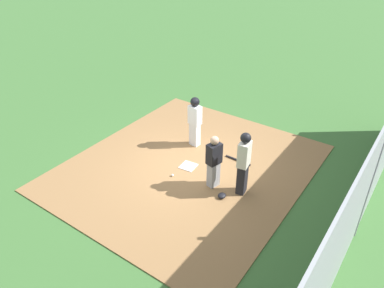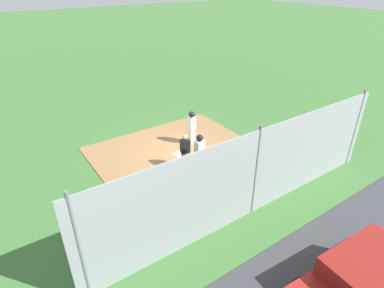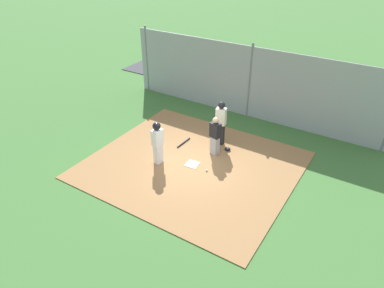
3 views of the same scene
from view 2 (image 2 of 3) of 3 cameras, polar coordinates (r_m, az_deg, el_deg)
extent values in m
plane|color=#3D6B33|center=(14.45, -2.48, -1.98)|extent=(140.00, 140.00, 0.00)
cube|color=olive|center=(14.44, -2.48, -1.93)|extent=(7.20, 6.40, 0.03)
cube|color=white|center=(14.43, -2.48, -1.84)|extent=(0.48, 0.48, 0.02)
cube|color=#9E9EA3|center=(13.32, -1.25, -2.85)|extent=(0.35, 0.29, 0.74)
cube|color=black|center=(12.99, -1.28, -0.37)|extent=(0.43, 0.35, 0.58)
sphere|color=tan|center=(12.79, -1.30, 1.22)|extent=(0.23, 0.23, 0.23)
cube|color=black|center=(12.84, 1.34, -3.85)|extent=(0.33, 0.26, 0.86)
cube|color=beige|center=(12.44, 1.38, -0.84)|extent=(0.42, 0.32, 0.68)
sphere|color=black|center=(12.21, 1.41, 1.11)|extent=(0.27, 0.27, 0.27)
cube|color=silver|center=(15.19, -0.03, 1.46)|extent=(0.25, 0.32, 0.77)
cube|color=white|center=(14.88, -0.03, 3.81)|extent=(0.30, 0.41, 0.61)
sphere|color=tan|center=(14.71, -0.03, 5.31)|extent=(0.24, 0.24, 0.24)
sphere|color=black|center=(14.70, -0.03, 5.38)|extent=(0.29, 0.29, 0.29)
cylinder|color=black|center=(14.20, 3.53, -2.32)|extent=(0.09, 0.85, 0.06)
ellipsoid|color=black|center=(13.01, -1.25, -5.32)|extent=(0.24, 0.20, 0.12)
sphere|color=white|center=(14.20, -4.91, -2.36)|extent=(0.07, 0.07, 0.07)
cube|color=#93999E|center=(10.49, 11.37, -5.31)|extent=(12.00, 0.05, 3.20)
cylinder|color=slate|center=(8.20, -19.69, -17.43)|extent=(0.10, 0.10, 3.35)
cylinder|color=slate|center=(10.45, 11.41, -4.96)|extent=(0.10, 0.10, 3.35)
cylinder|color=slate|center=(14.70, 27.40, 2.53)|extent=(0.10, 0.10, 3.35)
cube|color=maroon|center=(9.66, 28.48, -21.76)|extent=(4.30, 1.96, 0.64)
cube|color=maroon|center=(9.34, 29.90, -18.84)|extent=(2.40, 1.70, 0.56)
cylinder|color=black|center=(9.15, 18.56, -23.54)|extent=(0.61, 0.22, 0.60)
cylinder|color=black|center=(10.88, 28.61, -15.89)|extent=(0.61, 0.22, 0.60)
camera|label=1|loc=(5.52, -42.27, 10.87)|focal=34.54mm
camera|label=3|loc=(19.64, -35.59, 24.31)|focal=33.26mm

